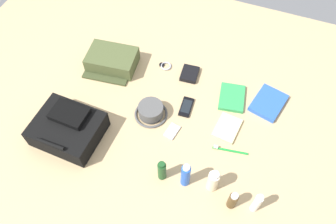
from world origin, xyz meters
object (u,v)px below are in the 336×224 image
Objects in this scene: bucket_hat at (151,111)px; toothbrush at (228,150)px; backpack at (68,128)px; wristwatch at (165,66)px; wallet at (190,74)px; notepad at (227,128)px; lotion_bottle at (213,181)px; cell_phone at (186,107)px; cologne_bottle at (233,200)px; media_player at (172,131)px; toothpaste_tube at (257,203)px; toiletry_pouch at (112,61)px; paperback_novel at (268,103)px; travel_guidebook at (232,98)px; deodorant_spray at (186,175)px; shampoo_bottle at (162,170)px.

bucket_hat is 0.43m from toothbrush.
wristwatch is at bearing -115.72° from backpack.
notepad is at bearing 132.90° from wallet.
cell_phone is (0.25, -0.37, -0.06)m from lotion_bottle.
cologne_bottle reaches higher than wallet.
backpack is 0.73m from lotion_bottle.
backpack reaches higher than media_player.
toothpaste_tube is 1.32× the size of wallet.
toothbrush is (-0.02, -0.20, -0.06)m from lotion_bottle.
cologne_bottle reaches higher than toiletry_pouch.
wristwatch is (0.60, -0.05, -0.01)m from paperback_novel.
wristwatch is at bearing -39.30° from toothbrush.
backpack is at bearing 90.22° from toiletry_pouch.
travel_guidebook reaches higher than wristwatch.
toiletry_pouch is 0.69m from travel_guidebook.
deodorant_spray is 1.10× the size of notepad.
wallet is at bearing -75.38° from cell_phone.
paperback_novel is 2.00× the size of wallet.
shampoo_bottle is at bearing 43.44° from toothbrush.
toothbrush is 1.13× the size of notepad.
deodorant_spray reaches higher than travel_guidebook.
toiletry_pouch is 2.13× the size of shampoo_bottle.
toothpaste_tube is at bearing 138.62° from cell_phone.
toiletry_pouch is 3.11× the size of media_player.
toiletry_pouch reaches higher than wallet.
deodorant_spray is 0.75× the size of paperback_novel.
wallet is (0.26, -0.07, 0.00)m from travel_guidebook.
shampoo_bottle is 0.89× the size of notepad.
wristwatch is at bearing -61.43° from deodorant_spray.
wristwatch is at bearing -43.49° from toothpaste_tube.
media_player is at bearing -157.44° from backpack.
toothbrush reaches higher than media_player.
shampoo_bottle is 0.68m from paperback_novel.
cell_phone is (0.39, 0.17, -0.00)m from paperback_novel.
toothbrush is (-0.27, 0.16, 0.00)m from cell_phone.
cologne_bottle is 1.04× the size of wallet.
lotion_bottle reaches higher than travel_guidebook.
lotion_bottle is 0.23m from shampoo_bottle.
wallet reaches higher than cell_phone.
backpack is 0.61m from deodorant_spray.
notepad is at bearing 148.19° from wristwatch.
cell_phone is at bearing -55.83° from lotion_bottle.
shampoo_bottle is 0.35m from toothbrush.
notepad is at bearing 166.69° from toiletry_pouch.
cologne_bottle reaches higher than bucket_hat.
deodorant_spray is 1.50× the size of wallet.
notepad is at bearing -87.20° from lotion_bottle.
travel_guidebook is 0.31m from toothbrush.
deodorant_spray is 1.23× the size of shampoo_bottle.
lotion_bottle is at bearing 99.19° from notepad.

